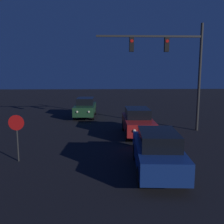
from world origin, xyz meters
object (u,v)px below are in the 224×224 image
Objects in this scene: car_near at (157,151)px; car_far at (85,107)px; traffic_signal_mast at (174,60)px; stop_sign at (17,129)px; car_mid at (138,122)px.

car_near and car_far have the same top height.
car_near is 8.37m from traffic_signal_mast.
stop_sign reaches higher than car_far.
car_mid is at bearing -154.62° from traffic_signal_mast.
traffic_signal_mast is at bearing 140.10° from car_far.
stop_sign is at bearing 37.57° from car_mid.
stop_sign is at bearing 79.89° from car_far.
traffic_signal_mast is (6.14, -5.38, 3.84)m from car_far.
traffic_signal_mast is 10.57m from stop_sign.
car_near is 6.05m from stop_sign.
stop_sign is (-8.36, -5.58, -3.26)m from traffic_signal_mast.
car_mid is at bearing 36.79° from stop_sign.
stop_sign reaches higher than car_mid.
car_mid is at bearing 120.61° from car_far.
traffic_signal_mast reaches higher than stop_sign.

